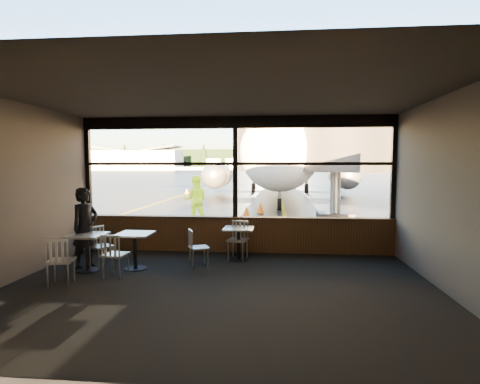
# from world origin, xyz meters

# --- Properties ---
(ground_plane) EXTENTS (520.00, 520.00, 0.00)m
(ground_plane) POSITION_xyz_m (0.00, 120.00, 0.00)
(ground_plane) COLOR black
(ground_plane) RESTS_ON ground
(carpet_floor) EXTENTS (8.00, 6.00, 0.01)m
(carpet_floor) POSITION_xyz_m (0.00, -3.00, 0.01)
(carpet_floor) COLOR black
(carpet_floor) RESTS_ON ground
(ceiling) EXTENTS (8.00, 6.00, 0.04)m
(ceiling) POSITION_xyz_m (0.00, -3.00, 3.50)
(ceiling) COLOR #38332D
(ceiling) RESTS_ON ground
(wall_left) EXTENTS (0.04, 6.00, 3.50)m
(wall_left) POSITION_xyz_m (-4.00, -3.00, 1.75)
(wall_left) COLOR #514941
(wall_left) RESTS_ON ground
(wall_right) EXTENTS (0.04, 6.00, 3.50)m
(wall_right) POSITION_xyz_m (4.00, -3.00, 1.75)
(wall_right) COLOR #514941
(wall_right) RESTS_ON ground
(wall_back) EXTENTS (8.00, 0.04, 3.50)m
(wall_back) POSITION_xyz_m (0.00, -6.00, 1.75)
(wall_back) COLOR #514941
(wall_back) RESTS_ON ground
(window_sill) EXTENTS (8.00, 0.28, 0.90)m
(window_sill) POSITION_xyz_m (0.00, 0.00, 0.45)
(window_sill) COLOR #4F3018
(window_sill) RESTS_ON ground
(window_header) EXTENTS (8.00, 0.18, 0.30)m
(window_header) POSITION_xyz_m (0.00, 0.00, 3.35)
(window_header) COLOR black
(window_header) RESTS_ON ground
(mullion_left) EXTENTS (0.12, 0.12, 2.60)m
(mullion_left) POSITION_xyz_m (-3.95, 0.00, 2.20)
(mullion_left) COLOR black
(mullion_left) RESTS_ON ground
(mullion_centre) EXTENTS (0.12, 0.12, 2.60)m
(mullion_centre) POSITION_xyz_m (0.00, 0.00, 2.20)
(mullion_centre) COLOR black
(mullion_centre) RESTS_ON ground
(mullion_right) EXTENTS (0.12, 0.12, 2.60)m
(mullion_right) POSITION_xyz_m (3.95, 0.00, 2.20)
(mullion_right) COLOR black
(mullion_right) RESTS_ON ground
(window_transom) EXTENTS (8.00, 0.10, 0.08)m
(window_transom) POSITION_xyz_m (0.00, 0.00, 2.30)
(window_transom) COLOR black
(window_transom) RESTS_ON ground
(airliner) EXTENTS (29.52, 35.20, 10.61)m
(airliner) POSITION_xyz_m (1.49, 21.01, 5.30)
(airliner) COLOR white
(airliner) RESTS_ON ground_plane
(jet_bridge) EXTENTS (8.59, 10.50, 4.58)m
(jet_bridge) POSITION_xyz_m (3.60, 5.50, 2.29)
(jet_bridge) COLOR #2B2B2D
(jet_bridge) RESTS_ON ground_plane
(cafe_table_near) EXTENTS (0.71, 0.71, 0.78)m
(cafe_table_near) POSITION_xyz_m (0.16, -0.83, 0.39)
(cafe_table_near) COLOR #9A968E
(cafe_table_near) RESTS_ON carpet_floor
(cafe_table_mid) EXTENTS (0.72, 0.72, 0.80)m
(cafe_table_mid) POSITION_xyz_m (-1.99, -1.84, 0.40)
(cafe_table_mid) COLOR #9E9991
(cafe_table_mid) RESTS_ON carpet_floor
(cafe_table_left) EXTENTS (0.73, 0.73, 0.80)m
(cafe_table_left) POSITION_xyz_m (-2.95, -2.08, 0.40)
(cafe_table_left) COLOR #A59F97
(cafe_table_left) RESTS_ON carpet_floor
(chair_near_w) EXTENTS (0.62, 0.62, 0.86)m
(chair_near_w) POSITION_xyz_m (-0.66, -1.54, 0.43)
(chair_near_w) COLOR beige
(chair_near_w) RESTS_ON carpet_floor
(chair_near_n) EXTENTS (0.60, 0.60, 0.93)m
(chair_near_n) POSITION_xyz_m (0.14, -0.81, 0.46)
(chair_near_n) COLOR #ADA99D
(chair_near_n) RESTS_ON carpet_floor
(chair_mid_s) EXTENTS (0.54, 0.54, 0.91)m
(chair_mid_s) POSITION_xyz_m (-2.17, -2.44, 0.45)
(chair_mid_s) COLOR beige
(chair_mid_s) RESTS_ON carpet_floor
(chair_mid_w) EXTENTS (0.68, 0.68, 0.90)m
(chair_mid_w) POSITION_xyz_m (-2.82, -1.71, 0.45)
(chair_mid_w) COLOR #BCB7AA
(chair_mid_w) RESTS_ON carpet_floor
(chair_left_s) EXTENTS (0.60, 0.60, 0.92)m
(chair_left_s) POSITION_xyz_m (-2.98, -3.02, 0.46)
(chair_left_s) COLOR #B5AFA3
(chair_left_s) RESTS_ON carpet_floor
(passenger) EXTENTS (0.66, 0.76, 1.77)m
(passenger) POSITION_xyz_m (-3.13, -1.80, 0.89)
(passenger) COLOR black
(passenger) RESTS_ON carpet_floor
(ground_crew) EXTENTS (1.01, 0.85, 1.87)m
(ground_crew) POSITION_xyz_m (-2.01, 4.50, 0.93)
(ground_crew) COLOR #BFF219
(ground_crew) RESTS_ON ground_plane
(cone_nose) EXTENTS (0.38, 0.38, 0.52)m
(cone_nose) POSITION_xyz_m (0.35, 8.25, 0.26)
(cone_nose) COLOR #FF6B08
(cone_nose) RESTS_ON ground_plane
(cone_wing) EXTENTS (0.31, 0.31, 0.43)m
(cone_wing) POSITION_xyz_m (-6.00, 20.01, 0.22)
(cone_wing) COLOR #F64807
(cone_wing) RESTS_ON ground_plane
(hangar_left) EXTENTS (45.00, 18.00, 11.00)m
(hangar_left) POSITION_xyz_m (-70.00, 180.00, 5.50)
(hangar_left) COLOR silver
(hangar_left) RESTS_ON ground_plane
(hangar_mid) EXTENTS (38.00, 15.00, 10.00)m
(hangar_mid) POSITION_xyz_m (0.00, 185.00, 5.00)
(hangar_mid) COLOR silver
(hangar_mid) RESTS_ON ground_plane
(hangar_right) EXTENTS (50.00, 20.00, 12.00)m
(hangar_right) POSITION_xyz_m (60.00, 178.00, 6.00)
(hangar_right) COLOR silver
(hangar_right) RESTS_ON ground_plane
(fuel_tank_a) EXTENTS (8.00, 8.00, 6.00)m
(fuel_tank_a) POSITION_xyz_m (-30.00, 182.00, 3.00)
(fuel_tank_a) COLOR silver
(fuel_tank_a) RESTS_ON ground_plane
(fuel_tank_b) EXTENTS (8.00, 8.00, 6.00)m
(fuel_tank_b) POSITION_xyz_m (-20.00, 182.00, 3.00)
(fuel_tank_b) COLOR silver
(fuel_tank_b) RESTS_ON ground_plane
(fuel_tank_c) EXTENTS (8.00, 8.00, 6.00)m
(fuel_tank_c) POSITION_xyz_m (-10.00, 182.00, 3.00)
(fuel_tank_c) COLOR silver
(fuel_tank_c) RESTS_ON ground_plane
(treeline) EXTENTS (360.00, 3.00, 12.00)m
(treeline) POSITION_xyz_m (0.00, 210.00, 6.00)
(treeline) COLOR black
(treeline) RESTS_ON ground_plane
(cone_extra) EXTENTS (0.40, 0.40, 0.55)m
(cone_extra) POSITION_xyz_m (-0.16, 6.12, 0.28)
(cone_extra) COLOR #FF6808
(cone_extra) RESTS_ON ground_plane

